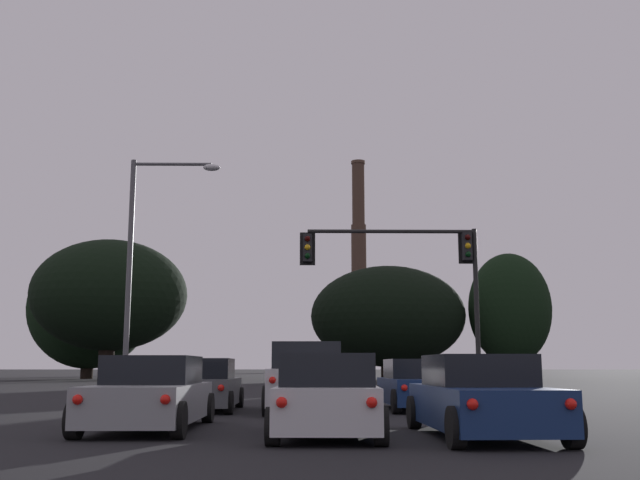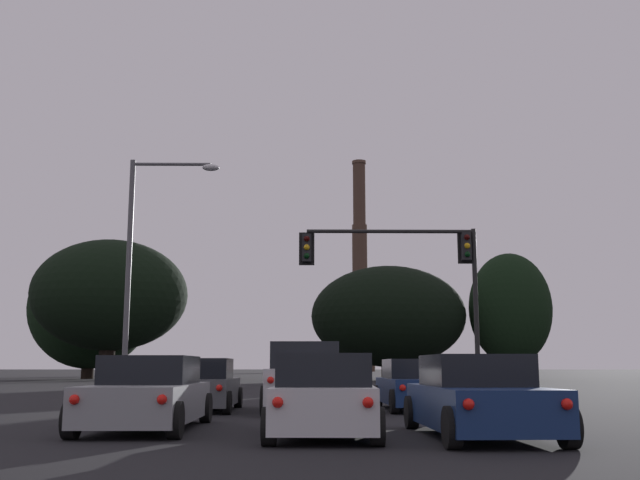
{
  "view_description": "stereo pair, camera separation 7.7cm",
  "coord_description": "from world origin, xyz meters",
  "px_view_note": "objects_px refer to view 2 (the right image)",
  "views": [
    {
      "loc": [
        -0.06,
        -0.96,
        1.22
      ],
      "look_at": [
        0.59,
        45.01,
        9.0
      ],
      "focal_mm": 42.0,
      "sensor_mm": 36.0,
      "label": 1
    },
    {
      "loc": [
        0.02,
        -0.96,
        1.22
      ],
      "look_at": [
        0.59,
        45.01,
        9.0
      ],
      "focal_mm": 42.0,
      "sensor_mm": 36.0,
      "label": 2
    }
  ],
  "objects_px": {
    "sedan_right_lane_front": "(416,386)",
    "smokestack": "(360,287)",
    "suv_center_lane_front": "(306,378)",
    "sedan_left_lane_second": "(149,395)",
    "hatchback_left_lane_front": "(203,387)",
    "sedan_right_lane_second": "(478,398)",
    "street_lamp": "(143,251)",
    "traffic_light_overhead_right": "(416,267)",
    "hatchback_center_lane_second": "(325,398)"
  },
  "relations": [
    {
      "from": "sedan_right_lane_second",
      "to": "sedan_left_lane_second",
      "type": "xyz_separation_m",
      "value": [
        -6.12,
        1.61,
        0.0
      ]
    },
    {
      "from": "traffic_light_overhead_right",
      "to": "street_lamp",
      "type": "distance_m",
      "value": 10.14
    },
    {
      "from": "traffic_light_overhead_right",
      "to": "suv_center_lane_front",
      "type": "bearing_deg",
      "value": -120.55
    },
    {
      "from": "street_lamp",
      "to": "hatchback_left_lane_front",
      "type": "bearing_deg",
      "value": -62.57
    },
    {
      "from": "sedan_right_lane_front",
      "to": "street_lamp",
      "type": "relative_size",
      "value": 0.53
    },
    {
      "from": "sedan_right_lane_front",
      "to": "street_lamp",
      "type": "distance_m",
      "value": 11.77
    },
    {
      "from": "sedan_right_lane_front",
      "to": "suv_center_lane_front",
      "type": "distance_m",
      "value": 3.32
    },
    {
      "from": "sedan_right_lane_second",
      "to": "traffic_light_overhead_right",
      "type": "height_order",
      "value": "traffic_light_overhead_right"
    },
    {
      "from": "traffic_light_overhead_right",
      "to": "street_lamp",
      "type": "xyz_separation_m",
      "value": [
        -10.12,
        -0.25,
        0.56
      ]
    },
    {
      "from": "sedan_right_lane_second",
      "to": "street_lamp",
      "type": "height_order",
      "value": "street_lamp"
    },
    {
      "from": "sedan_right_lane_front",
      "to": "traffic_light_overhead_right",
      "type": "relative_size",
      "value": 0.7
    },
    {
      "from": "sedan_right_lane_second",
      "to": "smokestack",
      "type": "height_order",
      "value": "smokestack"
    },
    {
      "from": "hatchback_left_lane_front",
      "to": "traffic_light_overhead_right",
      "type": "bearing_deg",
      "value": 42.46
    },
    {
      "from": "hatchback_left_lane_front",
      "to": "sedan_left_lane_second",
      "type": "xyz_separation_m",
      "value": [
        -0.18,
        -6.19,
        0.0
      ]
    },
    {
      "from": "sedan_right_lane_front",
      "to": "street_lamp",
      "type": "height_order",
      "value": "street_lamp"
    },
    {
      "from": "hatchback_center_lane_second",
      "to": "sedan_right_lane_second",
      "type": "bearing_deg",
      "value": 1.08
    },
    {
      "from": "sedan_right_lane_second",
      "to": "street_lamp",
      "type": "distance_m",
      "value": 17.35
    },
    {
      "from": "suv_center_lane_front",
      "to": "smokestack",
      "type": "distance_m",
      "value": 159.0
    },
    {
      "from": "hatchback_center_lane_second",
      "to": "traffic_light_overhead_right",
      "type": "distance_m",
      "value": 15.24
    },
    {
      "from": "hatchback_left_lane_front",
      "to": "traffic_light_overhead_right",
      "type": "relative_size",
      "value": 0.61
    },
    {
      "from": "sedan_right_lane_second",
      "to": "hatchback_center_lane_second",
      "type": "xyz_separation_m",
      "value": [
        -2.69,
        0.04,
        -0.0
      ]
    },
    {
      "from": "hatchback_center_lane_second",
      "to": "suv_center_lane_front",
      "type": "relative_size",
      "value": 0.84
    },
    {
      "from": "sedan_right_lane_second",
      "to": "hatchback_center_lane_second",
      "type": "distance_m",
      "value": 2.69
    },
    {
      "from": "suv_center_lane_front",
      "to": "street_lamp",
      "type": "height_order",
      "value": "street_lamp"
    },
    {
      "from": "sedan_right_lane_front",
      "to": "smokestack",
      "type": "relative_size",
      "value": 0.09
    },
    {
      "from": "smokestack",
      "to": "sedan_right_lane_second",
      "type": "bearing_deg",
      "value": -93.09
    },
    {
      "from": "sedan_right_lane_front",
      "to": "traffic_light_overhead_right",
      "type": "bearing_deg",
      "value": 79.71
    },
    {
      "from": "sedan_right_lane_front",
      "to": "smokestack",
      "type": "xyz_separation_m",
      "value": [
        8.81,
        156.34,
        19.36
      ]
    },
    {
      "from": "hatchback_center_lane_second",
      "to": "street_lamp",
      "type": "relative_size",
      "value": 0.47
    },
    {
      "from": "hatchback_center_lane_second",
      "to": "hatchback_left_lane_front",
      "type": "relative_size",
      "value": 1.01
    },
    {
      "from": "hatchback_center_lane_second",
      "to": "suv_center_lane_front",
      "type": "bearing_deg",
      "value": 94.89
    },
    {
      "from": "traffic_light_overhead_right",
      "to": "sedan_left_lane_second",
      "type": "bearing_deg",
      "value": -119.43
    },
    {
      "from": "street_lamp",
      "to": "traffic_light_overhead_right",
      "type": "bearing_deg",
      "value": 1.43
    },
    {
      "from": "hatchback_center_lane_second",
      "to": "sedan_left_lane_second",
      "type": "height_order",
      "value": "hatchback_center_lane_second"
    },
    {
      "from": "sedan_left_lane_second",
      "to": "sedan_right_lane_front",
      "type": "bearing_deg",
      "value": 47.47
    },
    {
      "from": "sedan_right_lane_second",
      "to": "suv_center_lane_front",
      "type": "relative_size",
      "value": 0.96
    },
    {
      "from": "hatchback_center_lane_second",
      "to": "sedan_left_lane_second",
      "type": "bearing_deg",
      "value": 157.3
    },
    {
      "from": "sedan_left_lane_second",
      "to": "traffic_light_overhead_right",
      "type": "bearing_deg",
      "value": 60.43
    },
    {
      "from": "suv_center_lane_front",
      "to": "smokestack",
      "type": "bearing_deg",
      "value": 87.02
    },
    {
      "from": "hatchback_center_lane_second",
      "to": "suv_center_lane_front",
      "type": "xyz_separation_m",
      "value": [
        -0.38,
        7.3,
        0.23
      ]
    },
    {
      "from": "smokestack",
      "to": "hatchback_center_lane_second",
      "type": "bearing_deg",
      "value": -94.02
    },
    {
      "from": "sedan_left_lane_second",
      "to": "traffic_light_overhead_right",
      "type": "height_order",
      "value": "traffic_light_overhead_right"
    },
    {
      "from": "hatchback_left_lane_front",
      "to": "smokestack",
      "type": "bearing_deg",
      "value": 84.3
    },
    {
      "from": "sedan_right_lane_second",
      "to": "hatchback_center_lane_second",
      "type": "height_order",
      "value": "hatchback_center_lane_second"
    },
    {
      "from": "sedan_right_lane_second",
      "to": "smokestack",
      "type": "relative_size",
      "value": 0.09
    },
    {
      "from": "sedan_right_lane_front",
      "to": "hatchback_center_lane_second",
      "type": "xyz_separation_m",
      "value": [
        -2.77,
        -8.36,
        -0.0
      ]
    },
    {
      "from": "sedan_left_lane_second",
      "to": "smokestack",
      "type": "distance_m",
      "value": 164.95
    },
    {
      "from": "sedan_left_lane_second",
      "to": "street_lamp",
      "type": "bearing_deg",
      "value": 103.59
    },
    {
      "from": "hatchback_left_lane_front",
      "to": "sedan_left_lane_second",
      "type": "distance_m",
      "value": 6.19
    },
    {
      "from": "traffic_light_overhead_right",
      "to": "street_lamp",
      "type": "height_order",
      "value": "street_lamp"
    }
  ]
}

